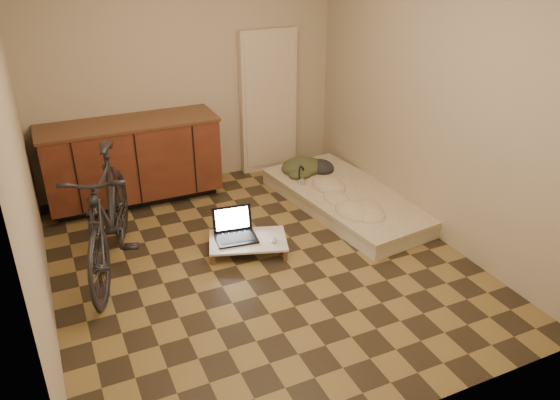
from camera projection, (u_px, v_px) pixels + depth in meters
name	position (u px, v px, depth m)	size (l,w,h in m)	color
room_shell	(256.00, 123.00, 4.38)	(3.50, 4.00, 2.60)	olive
cabinets	(132.00, 161.00, 5.86)	(1.84, 0.62, 0.91)	black
appliance_panel	(268.00, 102.00, 6.51)	(0.70, 0.10, 1.70)	beige
bicycle	(107.00, 209.00, 4.59)	(0.53, 1.81, 1.17)	black
futon	(348.00, 199.00, 5.89)	(1.22, 2.15, 0.18)	beige
clothing_pile	(308.00, 162.00, 6.32)	(0.53, 0.44, 0.21)	#3A4126
headphones	(302.00, 174.00, 6.06)	(0.24, 0.22, 0.16)	black
lap_desk	(248.00, 241.00, 5.06)	(0.82, 0.66, 0.12)	brown
laptop	(235.00, 232.00, 5.08)	(0.41, 0.38, 0.26)	black
mouse	(274.00, 240.00, 5.01)	(0.06, 0.10, 0.03)	silver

